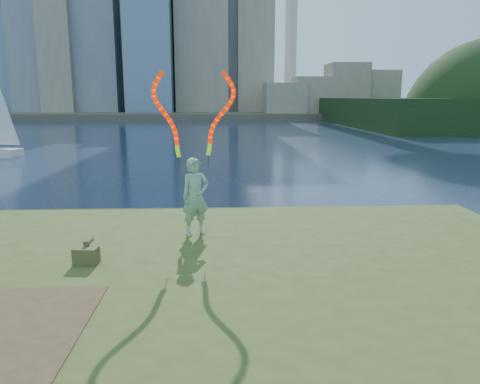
{
  "coord_description": "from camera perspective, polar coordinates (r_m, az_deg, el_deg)",
  "views": [
    {
      "loc": [
        1.4,
        -9.61,
        4.11
      ],
      "look_at": [
        1.86,
        1.0,
        1.96
      ],
      "focal_mm": 35.0,
      "sensor_mm": 36.0,
      "label": 1
    }
  ],
  "objects": [
    {
      "name": "woman_with_ribbons",
      "position": [
        11.34,
        -5.52,
        1.65
      ],
      "size": [
        1.97,
        0.93,
        4.24
      ],
      "rotation": [
        0.0,
        0.0,
        0.43
      ],
      "color": "#1F6B34",
      "rests_on": "grassy_knoll"
    },
    {
      "name": "far_shore",
      "position": [
        104.68,
        -3.32,
        9.52
      ],
      "size": [
        320.0,
        40.0,
        1.2
      ],
      "primitive_type": "cube",
      "color": "#4E4839",
      "rests_on": "ground"
    },
    {
      "name": "grassy_knoll",
      "position": [
        8.35,
        -12.35,
        -15.7
      ],
      "size": [
        20.0,
        18.0,
        0.8
      ],
      "color": "#3B4B1A",
      "rests_on": "ground"
    },
    {
      "name": "ground",
      "position": [
        10.55,
        -10.14,
        -11.68
      ],
      "size": [
        320.0,
        320.0,
        0.0
      ],
      "primitive_type": "plane",
      "color": "#1A2741",
      "rests_on": "ground"
    },
    {
      "name": "canvas_bag",
      "position": [
        10.05,
        -18.23,
        -7.26
      ],
      "size": [
        0.51,
        0.57,
        0.45
      ],
      "rotation": [
        0.0,
        0.0,
        -0.11
      ],
      "color": "#4D4F26",
      "rests_on": "grassy_knoll"
    }
  ]
}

